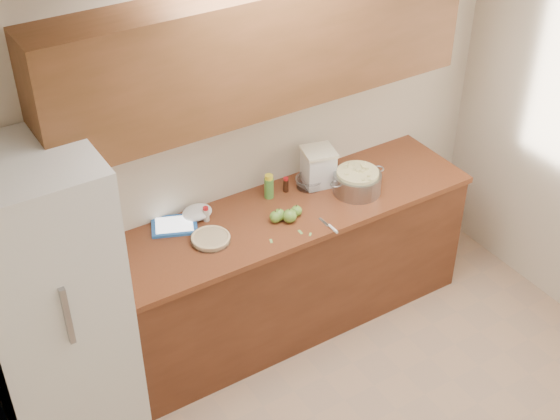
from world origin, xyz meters
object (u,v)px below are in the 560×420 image
colander (357,182)px  tablet (174,225)px  flour_canister (318,166)px  pie (211,239)px

colander → tablet: size_ratio=1.24×
flour_canister → tablet: (-1.00, 0.06, -0.12)m
pie → colander: bearing=-1.7°
flour_canister → tablet: size_ratio=0.75×
pie → flour_canister: 0.91m
pie → tablet: size_ratio=0.72×
flour_canister → tablet: flour_canister is taller
pie → colander: (1.04, -0.03, 0.05)m
pie → colander: size_ratio=0.58×
flour_canister → tablet: 1.01m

